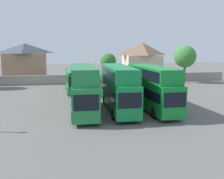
% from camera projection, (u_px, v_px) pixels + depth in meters
% --- Properties ---
extents(ground, '(140.00, 140.00, 0.00)m').
position_uv_depth(ground, '(96.00, 88.00, 46.84)').
color(ground, '#605E5B').
extents(depot_boundary_wall, '(56.00, 0.50, 1.80)m').
position_uv_depth(depot_boundary_wall, '(92.00, 79.00, 52.18)').
color(depot_boundary_wall, gray).
rests_on(depot_boundary_wall, ground).
extents(bus_1, '(2.91, 11.12, 5.04)m').
position_uv_depth(bus_1, '(83.00, 87.00, 28.25)').
color(bus_1, '#207B3D').
rests_on(bus_1, ground).
extents(bus_2, '(2.84, 11.56, 4.97)m').
position_uv_depth(bus_2, '(118.00, 86.00, 29.32)').
color(bus_2, '#12823D').
rests_on(bus_2, ground).
extents(bus_3, '(2.91, 11.30, 4.91)m').
position_uv_depth(bus_3, '(152.00, 86.00, 29.70)').
color(bus_3, '#13812E').
rests_on(bus_3, ground).
extents(bus_4, '(2.79, 10.64, 3.49)m').
position_uv_depth(bus_4, '(75.00, 80.00, 41.93)').
color(bus_4, '#1A8835').
rests_on(bus_4, ground).
extents(bus_5, '(3.31, 12.15, 3.28)m').
position_uv_depth(bus_5, '(106.00, 80.00, 42.18)').
color(bus_5, '#128A3E').
rests_on(bus_5, ground).
extents(bus_6, '(3.05, 11.88, 3.26)m').
position_uv_depth(bus_6, '(120.00, 80.00, 42.79)').
color(bus_6, '#0F863C').
rests_on(bus_6, ground).
extents(house_terrace_left, '(8.85, 8.11, 7.87)m').
position_uv_depth(house_terrace_left, '(25.00, 61.00, 57.80)').
color(house_terrace_left, '#9E7A60').
rests_on(house_terrace_left, ground).
extents(house_terrace_centre, '(8.55, 7.05, 8.14)m').
position_uv_depth(house_terrace_centre, '(142.00, 60.00, 62.78)').
color(house_terrace_centre, beige).
rests_on(house_terrace_centre, ground).
extents(tree_left_of_lot, '(4.38, 4.38, 7.40)m').
position_uv_depth(tree_left_of_lot, '(185.00, 57.00, 52.94)').
color(tree_left_of_lot, brown).
rests_on(tree_left_of_lot, ground).
extents(tree_behind_wall, '(3.28, 3.28, 5.82)m').
position_uv_depth(tree_behind_wall, '(108.00, 61.00, 54.76)').
color(tree_behind_wall, brown).
rests_on(tree_behind_wall, ground).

